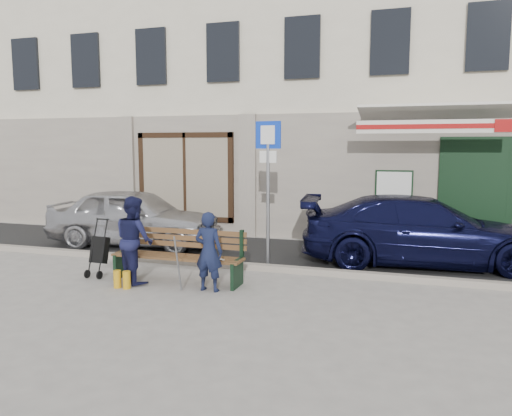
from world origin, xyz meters
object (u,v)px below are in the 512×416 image
at_px(car_navy, 422,231).
at_px(parking_sign, 268,169).
at_px(woman, 134,239).
at_px(man, 209,251).
at_px(stroller, 99,251).
at_px(bench, 175,256).
at_px(car_silver, 135,217).

xyz_separation_m(car_navy, parking_sign, (-2.94, -1.00, 1.25)).
height_order(car_navy, woman, woman).
xyz_separation_m(parking_sign, woman, (-1.88, -1.90, -1.18)).
bearing_deg(woman, man, -149.46).
xyz_separation_m(man, stroller, (-2.30, 0.27, -0.20)).
bearing_deg(bench, car_silver, 132.65).
bearing_deg(car_silver, man, -137.24).
height_order(car_navy, parking_sign, parking_sign).
height_order(man, stroller, man).
distance_m(woman, stroller, 0.92).
xyz_separation_m(man, woman, (-1.45, 0.10, 0.10)).
bearing_deg(stroller, car_silver, 111.15).
bearing_deg(parking_sign, woman, -126.05).
bearing_deg(car_navy, parking_sign, 101.94).
bearing_deg(stroller, car_navy, 28.83).
distance_m(bench, woman, 0.77).
bearing_deg(parking_sign, car_silver, 174.08).
bearing_deg(parking_sign, car_navy, 27.47).
distance_m(car_silver, bench, 3.51).
bearing_deg(man, bench, -21.35).
bearing_deg(bench, man, -24.23).
relative_size(parking_sign, stroller, 2.73).
height_order(parking_sign, stroller, parking_sign).
bearing_deg(man, car_navy, -135.43).
height_order(bench, stroller, stroller).
relative_size(car_silver, woman, 2.69).
bearing_deg(man, parking_sign, -99.33).
distance_m(car_navy, bench, 4.94).
height_order(bench, man, man).
height_order(car_navy, man, car_navy).
distance_m(parking_sign, woman, 2.93).
relative_size(car_navy, parking_sign, 1.67).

